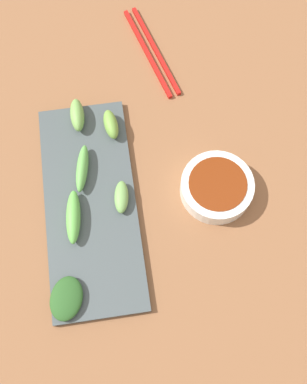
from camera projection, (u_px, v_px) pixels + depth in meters
name	position (u px, v px, depth m)	size (l,w,h in m)	color
tabletop	(127.00, 202.00, 0.83)	(2.10, 2.10, 0.02)	brown
sauce_bowl	(217.00, 187.00, 0.81)	(0.13, 0.13, 0.04)	white
serving_plate	(91.00, 204.00, 0.81)	(0.16, 0.40, 0.01)	#454F52
broccoli_stalk_0	(111.00, 124.00, 0.84)	(0.03, 0.06, 0.03)	#73A943
broccoli_leafy_1	(66.00, 298.00, 0.74)	(0.05, 0.07, 0.02)	#2A5924
broccoli_stalk_2	(73.00, 217.00, 0.78)	(0.02, 0.10, 0.03)	#61B74B
broccoli_stalk_3	(82.00, 168.00, 0.81)	(0.02, 0.09, 0.03)	#61AE4E
broccoli_stalk_4	(77.00, 115.00, 0.85)	(0.03, 0.07, 0.03)	#75AC51
broccoli_stalk_5	(121.00, 198.00, 0.80)	(0.02, 0.06, 0.02)	#75AC57
chopsticks	(151.00, 51.00, 0.93)	(0.09, 0.23, 0.01)	red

